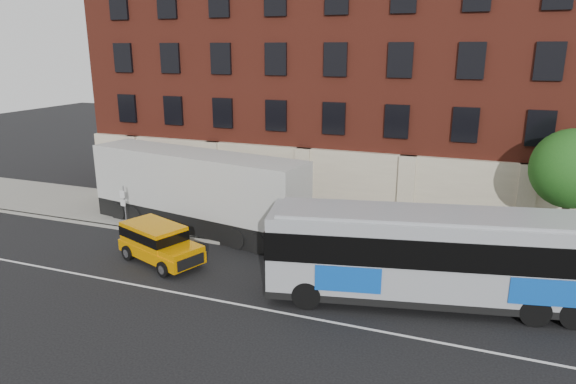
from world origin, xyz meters
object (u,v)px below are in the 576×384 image
at_px(sign_pole, 124,204).
at_px(street_tree, 573,172).
at_px(city_bus, 444,254).
at_px(shipping_container, 196,192).
at_px(yellow_suv, 158,241).

height_order(sign_pole, street_tree, street_tree).
distance_m(city_bus, shipping_container, 14.00).
bearing_deg(sign_pole, yellow_suv, -35.99).
distance_m(street_tree, city_bus, 8.10).
xyz_separation_m(sign_pole, street_tree, (22.04, 3.34, 2.96)).
bearing_deg(yellow_suv, street_tree, 20.00).
bearing_deg(sign_pole, street_tree, 8.61).
relative_size(street_tree, yellow_suv, 1.30).
bearing_deg(sign_pole, city_bus, -8.80).
xyz_separation_m(sign_pole, yellow_suv, (4.30, -3.12, -0.43)).
bearing_deg(city_bus, sign_pole, 171.20).
distance_m(sign_pole, street_tree, 22.49).
distance_m(city_bus, yellow_suv, 12.88).
bearing_deg(shipping_container, street_tree, 5.88).
xyz_separation_m(street_tree, yellow_suv, (-17.74, -6.46, -3.39)).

